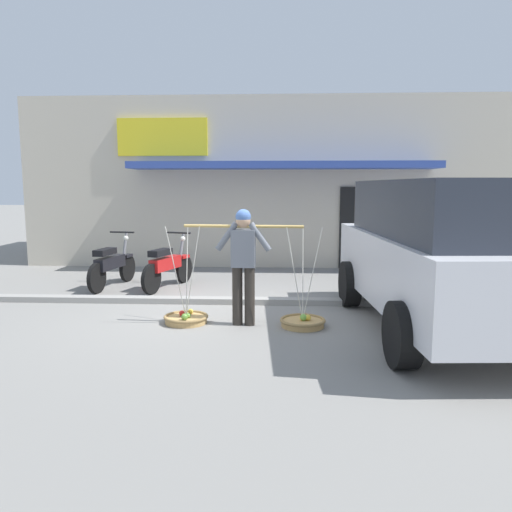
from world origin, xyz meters
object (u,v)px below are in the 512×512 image
at_px(fruit_basket_right_side, 186,318).
at_px(motorcycle_nearest_shop, 112,265).
at_px(fruit_vendor, 243,259).
at_px(motorcycle_second_in_row, 167,266).
at_px(fruit_basket_left_side, 303,322).
at_px(parked_truck, 442,251).

relative_size(fruit_basket_right_side, motorcycle_nearest_shop, 0.80).
bearing_deg(fruit_vendor, motorcycle_second_in_row, 123.84).
bearing_deg(fruit_basket_left_side, parked_truck, -3.75).
distance_m(fruit_vendor, motorcycle_second_in_row, 3.10).
xyz_separation_m(fruit_vendor, parked_truck, (2.75, -0.18, 0.15)).
bearing_deg(fruit_basket_left_side, fruit_vendor, 176.43).
bearing_deg(fruit_basket_left_side, fruit_basket_right_side, 176.48).
bearing_deg(fruit_basket_right_side, fruit_basket_left_side, -3.52).
height_order(fruit_basket_right_side, motorcycle_second_in_row, fruit_basket_right_side).
xyz_separation_m(fruit_basket_left_side, fruit_basket_right_side, (-1.73, 0.11, 0.00)).
bearing_deg(fruit_vendor, parked_truck, -3.69).
distance_m(fruit_basket_right_side, motorcycle_second_in_row, 2.65).
height_order(fruit_basket_right_side, parked_truck, parked_truck).
height_order(fruit_vendor, parked_truck, parked_truck).
bearing_deg(fruit_basket_left_side, motorcycle_second_in_row, 134.70).
bearing_deg(fruit_vendor, fruit_basket_left_side, -3.57).
bearing_deg(motorcycle_nearest_shop, motorcycle_second_in_row, -2.57).
height_order(motorcycle_nearest_shop, parked_truck, parked_truck).
bearing_deg(motorcycle_second_in_row, fruit_vendor, -56.16).
distance_m(fruit_basket_left_side, parked_truck, 2.17).
distance_m(motorcycle_second_in_row, parked_truck, 5.26).
bearing_deg(motorcycle_nearest_shop, fruit_vendor, -42.37).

